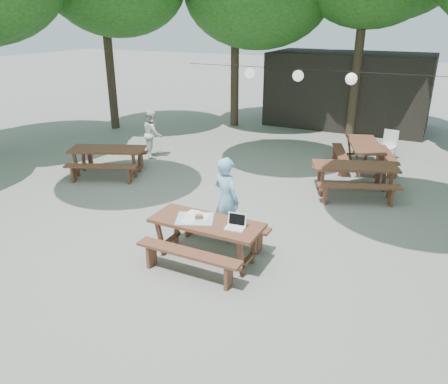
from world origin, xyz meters
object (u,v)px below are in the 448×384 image
main_picnic_table (207,239)px  picnic_table_nw (108,161)px  plastic_chair (387,152)px  second_person (153,134)px  woman (226,200)px

main_picnic_table → picnic_table_nw: bearing=148.7°
main_picnic_table → picnic_table_nw: same height
main_picnic_table → plastic_chair: plastic_chair is taller
main_picnic_table → second_person: 6.54m
plastic_chair → picnic_table_nw: bearing=-130.9°
plastic_chair → second_person: bearing=-143.1°
picnic_table_nw → second_person: bearing=63.1°
main_picnic_table → picnic_table_nw: 5.39m
main_picnic_table → second_person: bearing=133.2°
picnic_table_nw → plastic_chair: bearing=12.5°
picnic_table_nw → woman: size_ratio=1.40×
picnic_table_nw → second_person: (0.13, 1.96, 0.33)m
picnic_table_nw → woman: bearing=-46.4°
main_picnic_table → picnic_table_nw: size_ratio=0.85×
picnic_table_nw → woman: woman is taller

